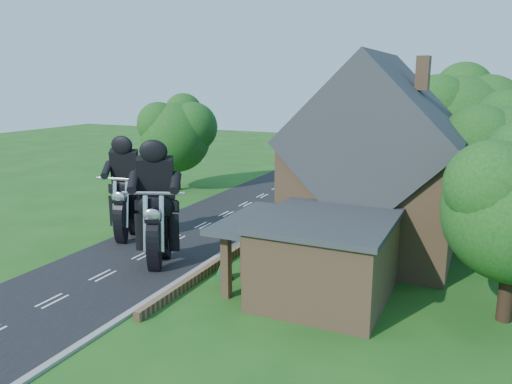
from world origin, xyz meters
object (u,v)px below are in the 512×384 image
at_px(garden_wall, 259,236).
at_px(house, 376,170).
at_px(annex, 323,256).
at_px(motorcycle_follow, 128,224).
at_px(motorcycle_lead, 159,247).

distance_m(garden_wall, house, 7.52).
height_order(house, annex, house).
relative_size(annex, motorcycle_follow, 3.70).
distance_m(garden_wall, motorcycle_lead, 6.42).
height_order(house, motorcycle_lead, house).
xyz_separation_m(garden_wall, annex, (5.57, -5.80, 1.57)).
height_order(annex, motorcycle_follow, annex).
height_order(annex, motorcycle_lead, annex).
xyz_separation_m(motorcycle_lead, motorcycle_follow, (-4.00, 2.63, -0.04)).
distance_m(house, motorcycle_follow, 13.98).
bearing_deg(motorcycle_follow, garden_wall, -166.18).
relative_size(house, motorcycle_lead, 5.14).
bearing_deg(annex, house, 84.76).
xyz_separation_m(garden_wall, house, (6.19, 1.00, 4.14)).
distance_m(house, motorcycle_lead, 11.69).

